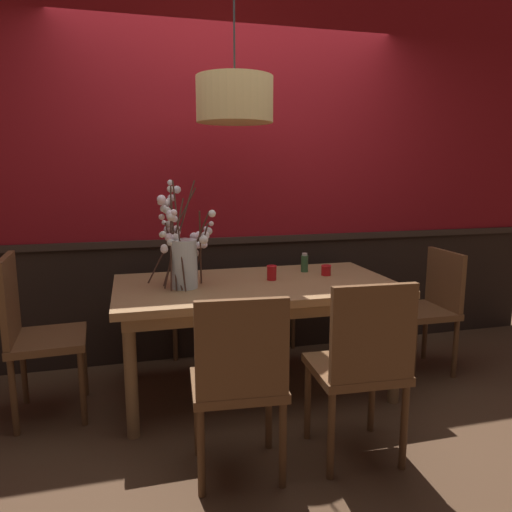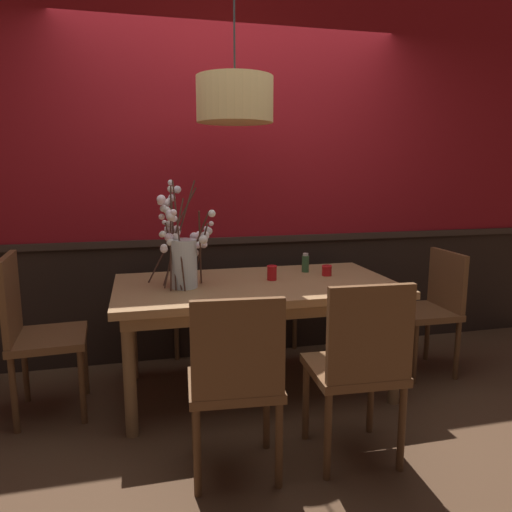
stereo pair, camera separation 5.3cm
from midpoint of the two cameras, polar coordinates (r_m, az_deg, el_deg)
name	(u,v)px [view 1 (the left image)]	position (r m, az deg, el deg)	size (l,w,h in m)	color
ground_plane	(256,389)	(3.34, -0.47, -15.60)	(24.00, 24.00, 0.00)	#4C3321
back_wall	(232,172)	(3.73, -3.34, 9.96)	(5.36, 0.14, 2.90)	black
dining_table	(256,295)	(3.11, -0.49, -4.64)	(1.78, 0.95, 0.74)	#997047
chair_near_side_right	(362,362)	(2.44, 11.87, -12.22)	(0.46, 0.44, 0.95)	brown
chair_head_east_end	(430,303)	(3.70, 19.68, -5.32)	(0.39, 0.43, 0.88)	brown
chair_far_side_right	(263,284)	(4.07, 0.46, -3.32)	(0.43, 0.46, 0.90)	brown
chair_head_west_end	(33,328)	(3.11, -25.48, -7.77)	(0.44, 0.47, 0.98)	brown
chair_near_side_left	(239,377)	(2.27, -2.68, -14.25)	(0.46, 0.42, 0.92)	brown
chair_far_side_left	(194,285)	(3.94, -7.81, -3.39)	(0.46, 0.41, 0.96)	brown
vase_with_blossoms	(183,253)	(2.96, -9.25, 0.34)	(0.42, 0.39, 0.65)	silver
candle_holder_nearer_center	(326,270)	(3.32, 7.90, -1.67)	(0.07, 0.07, 0.07)	red
candle_holder_nearer_edge	(272,273)	(3.14, 1.41, -2.00)	(0.07, 0.07, 0.10)	red
condiment_bottle	(305,263)	(3.41, 5.36, -0.83)	(0.05, 0.05, 0.13)	#2D5633
pendant_lamp	(235,100)	(3.07, -3.07, 18.09)	(0.47, 0.47, 1.16)	tan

